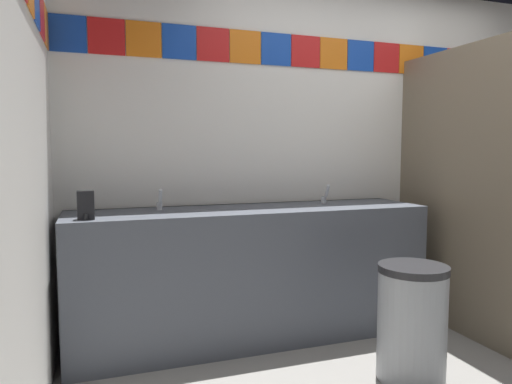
% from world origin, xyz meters
% --- Properties ---
extents(wall_back, '(4.41, 0.09, 2.51)m').
position_xyz_m(wall_back, '(-0.00, 1.51, 1.26)').
color(wall_back, white).
rests_on(wall_back, ground_plane).
extents(wall_side, '(0.09, 2.94, 2.51)m').
position_xyz_m(wall_side, '(-2.24, -0.00, 1.26)').
color(wall_side, white).
rests_on(wall_side, ground_plane).
extents(vanity_counter, '(2.35, 0.58, 0.88)m').
position_xyz_m(vanity_counter, '(-0.98, 1.18, 0.45)').
color(vanity_counter, '#4C515B').
rests_on(vanity_counter, ground_plane).
extents(faucet_left, '(0.04, 0.10, 0.14)m').
position_xyz_m(faucet_left, '(-1.56, 1.27, 0.93)').
color(faucet_left, silver).
rests_on(faucet_left, vanity_counter).
extents(faucet_right, '(0.04, 0.10, 0.14)m').
position_xyz_m(faucet_right, '(-0.39, 1.27, 0.93)').
color(faucet_right, silver).
rests_on(faucet_right, vanity_counter).
extents(soap_dispenser, '(0.09, 0.09, 0.16)m').
position_xyz_m(soap_dispenser, '(-2.00, 1.01, 0.96)').
color(soap_dispenser, black).
rests_on(soap_dispenser, vanity_counter).
extents(stall_divider, '(0.92, 1.31, 1.96)m').
position_xyz_m(stall_divider, '(0.59, 0.57, 0.98)').
color(stall_divider, '#726651').
rests_on(stall_divider, ground_plane).
extents(toilet, '(0.39, 0.49, 0.74)m').
position_xyz_m(toilet, '(0.93, 1.08, 0.30)').
color(toilet, white).
rests_on(toilet, ground_plane).
extents(trash_bin, '(0.38, 0.38, 0.64)m').
position_xyz_m(trash_bin, '(-0.33, 0.35, 0.32)').
color(trash_bin, '#999EA3').
rests_on(trash_bin, ground_plane).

